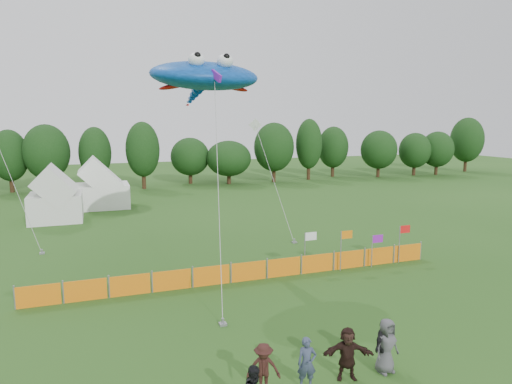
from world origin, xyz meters
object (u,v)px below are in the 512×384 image
object	(u,v)px
tent_right	(101,188)
spectator_c	(264,369)
spectator_f	(347,354)
spectator_e	(386,346)
spectator_d	(383,345)
stingray_kite	(204,77)
barrier_fence	(249,271)
tent_left	(56,198)
spectator_a	(307,363)

from	to	relation	value
tent_right	spectator_c	size ratio (longest dim) A/B	3.22
spectator_f	spectator_e	bearing A→B (deg)	15.60
spectator_d	stingray_kite	xyz separation A→B (m)	(-2.94, 12.66, 9.69)
barrier_fence	spectator_d	bearing A→B (deg)	-81.64
spectator_e	stingray_kite	world-z (taller)	stingray_kite
tent_left	spectator_c	world-z (taller)	tent_left
tent_right	spectator_e	bearing A→B (deg)	-76.19
barrier_fence	stingray_kite	distance (m)	10.62
stingray_kite	barrier_fence	bearing A→B (deg)	-62.73
barrier_fence	spectator_f	xyz separation A→B (m)	(0.06, -9.77, 0.38)
tent_right	spectator_f	xyz separation A→B (m)	(6.87, -33.70, -0.98)
spectator_c	spectator_d	bearing A→B (deg)	19.38
tent_right	spectator_e	xyz separation A→B (m)	(8.30, -33.78, -0.93)
tent_left	spectator_e	distance (m)	31.32
stingray_kite	spectator_e	bearing A→B (deg)	-76.79
barrier_fence	spectator_a	xyz separation A→B (m)	(-1.39, -9.78, 0.33)
spectator_a	spectator_e	size ratio (longest dim) A/B	0.89
tent_left	spectator_a	xyz separation A→B (m)	(9.09, -28.86, -1.05)
tent_right	spectator_f	distance (m)	34.41
spectator_e	stingray_kite	xyz separation A→B (m)	(-3.00, 12.76, 9.67)
spectator_a	stingray_kite	world-z (taller)	stingray_kite
spectator_c	spectator_d	xyz separation A→B (m)	(4.20, -0.14, 0.09)
spectator_c	tent_left	bearing A→B (deg)	126.34
spectator_a	spectator_f	size ratio (longest dim) A/B	0.94
spectator_e	stingray_kite	distance (m)	16.29
tent_right	spectator_c	bearing A→B (deg)	-83.13
tent_right	spectator_a	xyz separation A→B (m)	(5.42, -33.72, -1.03)
spectator_d	stingray_kite	size ratio (longest dim) A/B	0.12
tent_left	stingray_kite	bearing A→B (deg)	-60.95
tent_right	spectator_c	world-z (taller)	tent_right
barrier_fence	spectator_d	xyz separation A→B (m)	(1.43, -9.74, 0.40)
spectator_c	tent_right	bearing A→B (deg)	118.16
spectator_d	spectator_e	bearing A→B (deg)	-93.07
spectator_c	spectator_e	distance (m)	4.27
spectator_d	tent_left	bearing A→B (deg)	79.65
tent_left	tent_right	distance (m)	6.09
tent_left	spectator_d	world-z (taller)	tent_left
spectator_c	spectator_f	size ratio (longest dim) A/B	0.92
tent_left	spectator_f	world-z (taller)	tent_left
spectator_d	spectator_a	bearing A→B (deg)	148.08
spectator_e	stingray_kite	size ratio (longest dim) A/B	0.12
spectator_a	spectator_e	world-z (taller)	spectator_e
barrier_fence	spectator_f	distance (m)	9.77
tent_right	barrier_fence	distance (m)	24.92
tent_left	spectator_e	xyz separation A→B (m)	(11.97, -28.92, -0.95)
spectator_d	spectator_f	size ratio (longest dim) A/B	1.03
stingray_kite	tent_right	bearing A→B (deg)	104.17
spectator_f	spectator_a	bearing A→B (deg)	-160.99
spectator_a	spectator_c	bearing A→B (deg)	-173.12
tent_right	spectator_a	bearing A→B (deg)	-80.87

